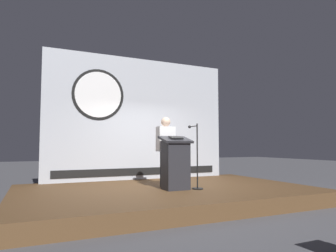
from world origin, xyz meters
name	(u,v)px	position (x,y,z in m)	size (l,w,h in m)	color
ground_plane	(167,201)	(0.00, 0.00, 0.00)	(40.00, 40.00, 0.00)	#4C4C51
stage_platform	(167,194)	(0.00, 0.00, 0.15)	(6.40, 4.00, 0.30)	brown
banner_display	(139,118)	(-0.04, 1.85, 2.02)	(5.24, 0.12, 3.43)	#B2B7C1
podium	(176,163)	(0.06, -0.33, 0.86)	(0.64, 0.50, 1.16)	#26262B
speaker_person	(166,151)	(0.04, 0.15, 1.12)	(0.40, 0.26, 1.60)	black
microphone_stand	(196,166)	(0.52, -0.44, 0.79)	(0.24, 0.50, 1.42)	black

